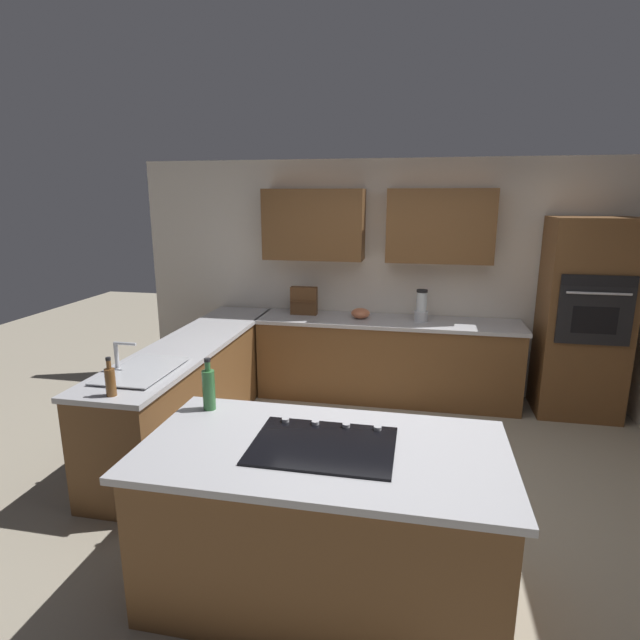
% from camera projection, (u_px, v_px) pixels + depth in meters
% --- Properties ---
extents(ground_plane, '(14.00, 14.00, 0.00)m').
position_uv_depth(ground_plane, '(382.00, 480.00, 4.03)').
color(ground_plane, '#9E937F').
extents(wall_back, '(6.00, 0.44, 2.60)m').
position_uv_depth(wall_back, '(394.00, 265.00, 5.64)').
color(wall_back, silver).
rests_on(wall_back, ground).
extents(lower_cabinets_back, '(2.80, 0.60, 0.86)m').
position_uv_depth(lower_cabinets_back, '(386.00, 361.00, 5.59)').
color(lower_cabinets_back, brown).
rests_on(lower_cabinets_back, ground).
extents(countertop_back, '(2.84, 0.64, 0.04)m').
position_uv_depth(countertop_back, '(388.00, 322.00, 5.48)').
color(countertop_back, '#B2B2B7').
rests_on(countertop_back, lower_cabinets_back).
extents(lower_cabinets_side, '(0.60, 2.90, 0.86)m').
position_uv_depth(lower_cabinets_side, '(196.00, 388.00, 4.80)').
color(lower_cabinets_side, brown).
rests_on(lower_cabinets_side, ground).
extents(countertop_side, '(0.64, 2.94, 0.04)m').
position_uv_depth(countertop_side, '(193.00, 343.00, 4.70)').
color(countertop_side, '#B2B2B7').
rests_on(countertop_side, lower_cabinets_side).
extents(island_base, '(1.89, 0.95, 0.86)m').
position_uv_depth(island_base, '(323.00, 523.00, 2.82)').
color(island_base, brown).
rests_on(island_base, ground).
extents(island_top, '(1.97, 1.03, 0.04)m').
position_uv_depth(island_top, '(323.00, 450.00, 2.71)').
color(island_top, '#B2B2B7').
rests_on(island_top, island_base).
extents(wall_oven, '(0.80, 0.66, 2.01)m').
position_uv_depth(wall_oven, '(583.00, 319.00, 5.07)').
color(wall_oven, brown).
rests_on(wall_oven, ground).
extents(sink_unit, '(0.46, 0.70, 0.23)m').
position_uv_depth(sink_unit, '(141.00, 370.00, 3.84)').
color(sink_unit, '#515456').
rests_on(sink_unit, countertop_side).
extents(cooktop, '(0.76, 0.56, 0.03)m').
position_uv_depth(cooktop, '(323.00, 445.00, 2.71)').
color(cooktop, black).
rests_on(cooktop, island_top).
extents(blender, '(0.15, 0.15, 0.34)m').
position_uv_depth(blender, '(421.00, 308.00, 5.39)').
color(blender, silver).
rests_on(blender, countertop_back).
extents(mixing_bowl, '(0.20, 0.20, 0.11)m').
position_uv_depth(mixing_bowl, '(360.00, 313.00, 5.54)').
color(mixing_bowl, '#CC724C').
rests_on(mixing_bowl, countertop_back).
extents(spice_rack, '(0.30, 0.11, 0.31)m').
position_uv_depth(spice_rack, '(304.00, 301.00, 5.70)').
color(spice_rack, brown).
rests_on(spice_rack, countertop_back).
extents(dish_soap_bottle, '(0.07, 0.07, 0.27)m').
position_uv_depth(dish_soap_bottle, '(110.00, 381.00, 3.37)').
color(dish_soap_bottle, brown).
rests_on(dish_soap_bottle, countertop_side).
extents(oil_bottle, '(0.08, 0.08, 0.33)m').
position_uv_depth(oil_bottle, '(209.00, 388.00, 3.15)').
color(oil_bottle, '#336B38').
rests_on(oil_bottle, island_top).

